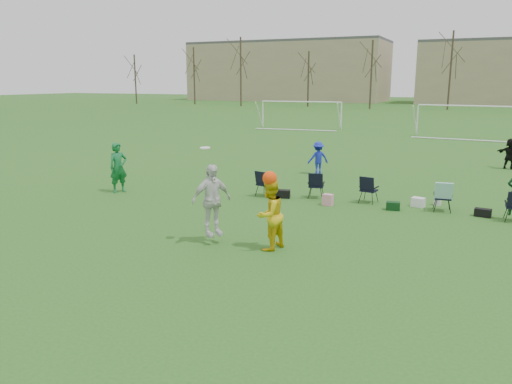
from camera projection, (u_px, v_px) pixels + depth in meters
The scene contains 10 objects.
ground at pixel (217, 274), 11.19m from camera, with size 260.00×260.00×0.00m, color #25571B.
fielder_green_near at pixel (118, 168), 19.25m from camera, with size 0.71×0.46×1.94m, color #126631.
fielder_blue at pixel (318, 158), 23.03m from camera, with size 0.98×0.56×1.51m, color #1825B4.
fielder_black at pixel (510, 154), 24.44m from camera, with size 1.40×0.44×1.51m, color black.
center_contest at pixel (242, 207), 12.87m from camera, with size 2.54×1.30×2.59m.
sideline_setup at pixel (393, 193), 17.06m from camera, with size 9.07×1.90×1.66m.
goal_left at pixel (301, 107), 45.02m from camera, with size 7.39×0.76×2.46m.
goal_mid at pixel (468, 112), 37.59m from camera, with size 7.40×0.63×2.46m.
tree_line at pixel (451, 75), 72.04m from camera, with size 110.28×3.28×11.40m.
building_row at pixel (498, 71), 92.46m from camera, with size 126.00×16.00×13.00m.
Camera 1 is at (5.16, -9.21, 4.24)m, focal length 35.00 mm.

